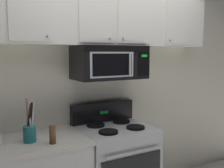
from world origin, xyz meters
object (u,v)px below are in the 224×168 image
pepper_mill (52,135)px  stove_range (115,167)px  utensil_crock_teal (30,131)px  over_range_microwave (110,62)px

pepper_mill → stove_range: bearing=13.6°
utensil_crock_teal → pepper_mill: utensil_crock_teal is taller
utensil_crock_teal → pepper_mill: 0.21m
over_range_microwave → pepper_mill: (-0.72, -0.29, -0.59)m
stove_range → pepper_mill: stove_range is taller
stove_range → utensil_crock_teal: utensil_crock_teal is taller
stove_range → pepper_mill: (-0.72, -0.17, 0.51)m
over_range_microwave → utensil_crock_teal: bearing=-170.5°
over_range_microwave → utensil_crock_teal: (-0.88, -0.15, -0.57)m
over_range_microwave → utensil_crock_teal: 1.06m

